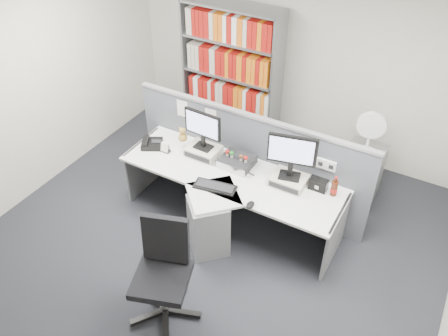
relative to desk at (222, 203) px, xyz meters
The scene contains 21 objects.
ground 0.75m from the desk, 90.00° to the right, with size 5.50×5.50×0.00m, color #2A2C31.
room_shell 1.46m from the desk, 90.00° to the right, with size 5.04×5.54×2.72m.
partition 0.68m from the desk, 89.59° to the left, with size 3.00×0.08×1.27m.
desk is the anchor object (origin of this frame).
monitor_riser_left 0.68m from the desk, 140.76° to the left, with size 0.38×0.31×0.10m.
monitor_riser_right 0.80m from the desk, 31.11° to the left, with size 0.38×0.31×0.10m.
monitor_left 0.89m from the desk, 140.63° to the left, with size 0.47×0.16×0.48m.
monitor_right 1.01m from the desk, 31.25° to the left, with size 0.52×0.22×0.53m.
desktop_pc 0.51m from the desk, 93.38° to the left, with size 0.37×0.33×0.10m.
figurines 0.56m from the desk, 93.53° to the left, with size 0.29×0.05×0.09m.
keyboard 0.29m from the desk, 116.44° to the right, with size 0.49×0.26×0.03m.
mouse 0.54m from the desk, 19.48° to the right, with size 0.08×0.12×0.05m, color black.
desk_phone 1.17m from the desk, 169.14° to the left, with size 0.32×0.31×0.11m.
desk_calendar 0.97m from the desk, 167.00° to the left, with size 0.10×0.08×0.13m.
plush_toy 0.95m from the desk, 153.54° to the left, with size 0.11×0.11×0.19m.
speaker 1.10m from the desk, 25.92° to the left, with size 0.20×0.11×0.13m, color black.
cola_bottle 1.26m from the desk, 21.99° to the left, with size 0.07×0.07×0.24m.
shelving_unit 2.12m from the desk, 115.96° to the left, with size 1.41×0.40×2.00m.
filing_cabinet 1.85m from the desk, 49.39° to the left, with size 0.45×0.61×0.70m.
desk_fan 1.94m from the desk, 49.38° to the left, with size 0.34×0.20×0.57m.
office_chair 1.19m from the desk, 87.81° to the right, with size 0.71×0.69×1.07m.
Camera 1 is at (1.95, -2.77, 4.04)m, focal length 37.33 mm.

